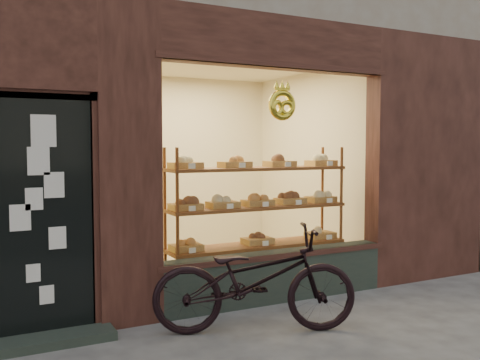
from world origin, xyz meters
TOP-DOWN VIEW (x-y plane):
  - display_shelf at (0.45, 2.55)m, footprint 2.20×0.45m
  - bicycle at (-0.25, 1.36)m, footprint 1.98×1.32m

SIDE VIEW (x-z plane):
  - bicycle at x=-0.25m, z-range 0.00..0.98m
  - display_shelf at x=0.45m, z-range 0.02..1.72m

